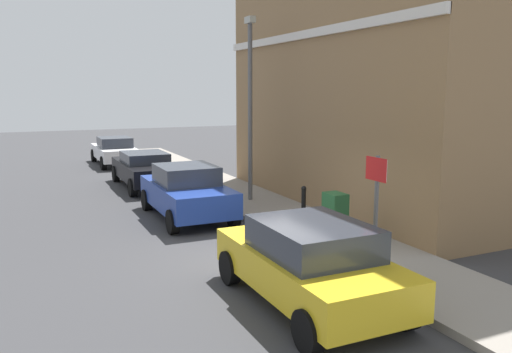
{
  "coord_description": "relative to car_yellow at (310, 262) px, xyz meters",
  "views": [
    {
      "loc": [
        -4.78,
        -10.02,
        3.65
      ],
      "look_at": [
        1.4,
        3.25,
        1.2
      ],
      "focal_mm": 36.39,
      "sensor_mm": 36.0,
      "label": 1
    }
  ],
  "objects": [
    {
      "name": "car_yellow",
      "position": [
        0.0,
        0.0,
        0.0
      ],
      "size": [
        1.94,
        4.01,
        1.48
      ],
      "rotation": [
        0.0,
        0.0,
        1.57
      ],
      "color": "gold",
      "rests_on": "ground"
    },
    {
      "name": "sidewalk",
      "position": [
        2.44,
        8.76,
        -0.69
      ],
      "size": [
        2.3,
        30.0,
        0.15
      ],
      "primitive_type": "cube",
      "color": "gray",
      "rests_on": "ground"
    },
    {
      "name": "corner_building",
      "position": [
        6.65,
        6.24,
        3.96
      ],
      "size": [
        6.22,
        10.97,
        9.46
      ],
      "color": "olive",
      "rests_on": "ground"
    },
    {
      "name": "lamppost",
      "position": [
        2.39,
        7.72,
        2.54
      ],
      "size": [
        0.2,
        0.44,
        5.72
      ],
      "color": "#59595B",
      "rests_on": "sidewalk"
    },
    {
      "name": "street_sign",
      "position": [
        1.66,
        0.39,
        0.89
      ],
      "size": [
        0.08,
        0.6,
        2.3
      ],
      "color": "#59595B",
      "rests_on": "sidewalk"
    },
    {
      "name": "car_blue",
      "position": [
        -0.04,
        6.78,
        0.01
      ],
      "size": [
        1.92,
        4.05,
        1.53
      ],
      "rotation": [
        0.0,
        0.0,
        1.56
      ],
      "color": "navy",
      "rests_on": "ground"
    },
    {
      "name": "car_white",
      "position": [
        -0.01,
        18.66,
        -0.06
      ],
      "size": [
        1.79,
        4.27,
        1.37
      ],
      "rotation": [
        0.0,
        0.0,
        1.57
      ],
      "color": "silver",
      "rests_on": "ground"
    },
    {
      "name": "bollard_near_cabinet",
      "position": [
        2.32,
        4.2,
        -0.06
      ],
      "size": [
        0.14,
        0.14,
        1.04
      ],
      "color": "black",
      "rests_on": "sidewalk"
    },
    {
      "name": "utility_cabinet",
      "position": [
        2.22,
        2.58,
        -0.09
      ],
      "size": [
        0.46,
        0.61,
        1.15
      ],
      "color": "#1E4C28",
      "rests_on": "sidewalk"
    },
    {
      "name": "car_black",
      "position": [
        -0.02,
        12.1,
        -0.06
      ],
      "size": [
        1.87,
        4.41,
        1.33
      ],
      "rotation": [
        0.0,
        0.0,
        1.57
      ],
      "color": "black",
      "rests_on": "ground"
    },
    {
      "name": "ground",
      "position": [
        0.39,
        2.76,
        -0.77
      ],
      "size": [
        80.0,
        80.0,
        0.0
      ],
      "primitive_type": "plane",
      "color": "#38383A"
    }
  ]
}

